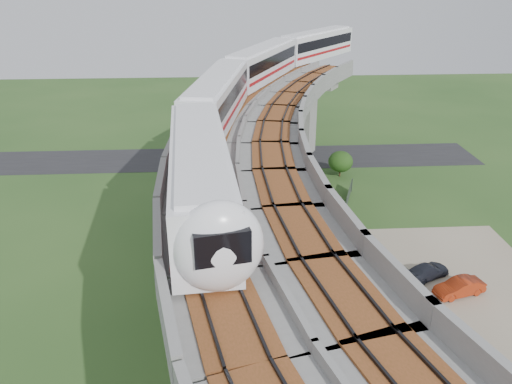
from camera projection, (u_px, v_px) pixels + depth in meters
The scene contains 13 objects.
ground at pixel (241, 312), 34.15m from camera, with size 160.00×160.00×0.00m, color #294C1E.
dirt_lot at pixel (452, 323), 33.07m from camera, with size 18.00×26.00×0.04m, color gray.
asphalt_road at pixel (233, 158), 61.42m from camera, with size 60.00×8.00×0.03m, color #232326.
viaduct at pixel (301, 190), 30.62m from camera, with size 19.58×73.98×11.40m.
metro_train at pixel (263, 81), 44.32m from camera, with size 20.99×58.84×3.64m.
fence at pixel (382, 298), 34.36m from camera, with size 3.87×38.73×1.50m.
tree_0 at pixel (341, 162), 55.47m from camera, with size 2.74×2.74×2.93m.
tree_1 at pixel (324, 196), 47.14m from camera, with size 2.08×2.08×2.61m.
tree_2 at pixel (331, 260), 36.32m from camera, with size 2.95×2.95×3.29m.
tree_3 at pixel (352, 325), 29.92m from camera, with size 2.33×2.33×2.91m.
car_white at pixel (404, 344), 30.41m from camera, with size 1.23×3.07×1.04m, color white.
car_red at pixel (459, 287), 35.63m from camera, with size 1.30×3.72×1.23m, color maroon.
car_dark at pixel (427, 271), 37.67m from camera, with size 1.53×3.76×1.09m, color black.
Camera 1 is at (-0.58, -27.73, 21.57)m, focal length 35.00 mm.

